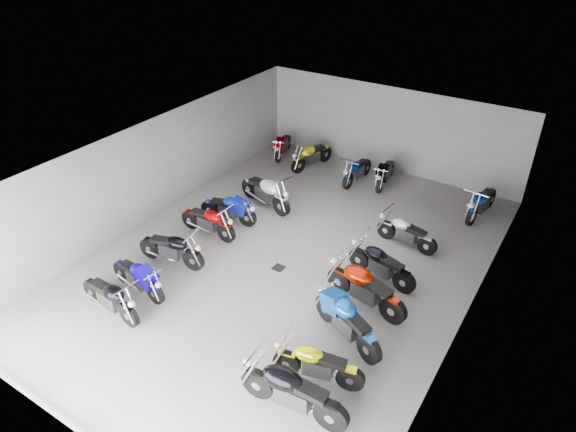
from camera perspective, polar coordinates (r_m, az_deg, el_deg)
name	(u,v)px	position (r m, az deg, el deg)	size (l,w,h in m)	color
ground	(288,259)	(14.85, 0.01, -4.80)	(14.00, 14.00, 0.00)	gray
wall_back	(390,129)	(19.62, 11.23, 9.41)	(10.00, 0.10, 3.20)	gray
wall_left	(155,168)	(16.86, -14.53, 5.21)	(0.10, 14.00, 3.20)	gray
wall_right	(473,272)	(12.47, 19.87, -5.92)	(0.10, 14.00, 3.20)	gray
ceiling	(288,157)	(13.19, 0.01, 6.54)	(10.00, 14.00, 0.04)	black
drain_grate	(279,268)	(14.51, -1.06, -5.77)	(0.32, 0.32, 0.01)	black
motorcycle_left_a	(110,297)	(13.48, -19.16, -8.54)	(2.11, 0.47, 0.93)	black
motorcycle_left_b	(138,277)	(13.95, -16.33, -6.54)	(2.02, 0.46, 0.89)	black
motorcycle_left_c	(172,249)	(14.75, -12.79, -3.56)	(2.10, 0.52, 0.93)	black
motorcycle_left_d	(208,221)	(15.80, -8.84, -0.58)	(2.05, 0.40, 0.90)	black
motorcycle_left_e	(229,209)	(16.40, -6.57, 0.81)	(1.96, 0.50, 0.87)	black
motorcycle_left_f	(266,192)	(17.10, -2.49, 2.71)	(2.29, 0.77, 1.03)	black
motorcycle_right_a	(292,391)	(10.67, 0.45, -18.92)	(2.37, 0.51, 1.04)	black
motorcycle_right_b	(317,364)	(11.26, 3.25, -16.10)	(1.99, 0.63, 0.89)	black
motorcycle_right_c	(346,320)	(12.16, 6.49, -11.43)	(2.15, 1.10, 1.01)	black
motorcycle_right_d	(365,288)	(13.07, 8.54, -7.90)	(2.36, 0.65, 1.04)	black
motorcycle_right_e	(381,264)	(14.03, 10.27, -5.28)	(2.09, 0.59, 0.93)	black
motorcycle_right_f	(406,232)	(15.54, 12.98, -1.78)	(1.94, 0.44, 0.86)	black
motorcycle_back_a	(283,145)	(20.79, -0.59, 7.88)	(0.65, 1.84, 0.83)	black
motorcycle_back_b	(311,155)	(19.80, 2.61, 6.75)	(0.66, 2.07, 0.92)	black
motorcycle_back_c	(357,170)	(18.87, 7.67, 5.06)	(0.40, 1.96, 0.86)	black
motorcycle_back_d	(385,173)	(18.84, 10.76, 4.72)	(0.45, 1.96, 0.86)	black
motorcycle_back_f	(482,202)	(17.71, 20.72, 1.41)	(0.50, 2.11, 0.93)	black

